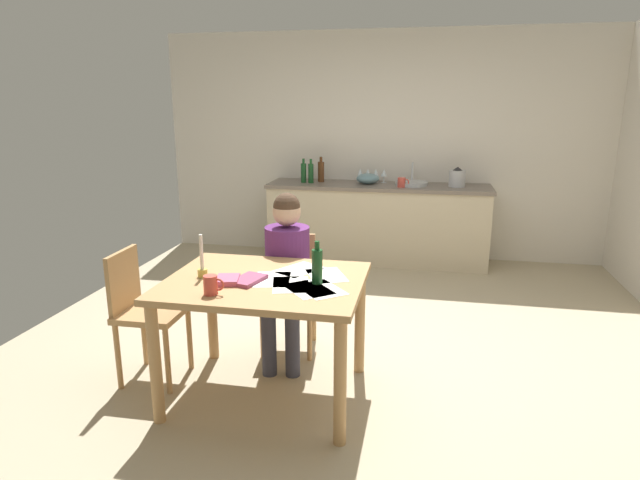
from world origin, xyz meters
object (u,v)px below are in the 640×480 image
book_magazine (228,280)px  book_cookery (248,280)px  wine_glass_near_sink (384,173)px  wine_glass_back_left (368,173)px  dining_table (265,297)px  teacup_on_counter (402,182)px  bottle_oil (304,172)px  bottle_vinegar (311,173)px  candlestick (202,265)px  coffee_mug (211,285)px  person_seated (286,266)px  sink_unit (411,183)px  wine_bottle_on_table (317,266)px  chair_side_empty (143,308)px  mixing_bowl (368,179)px  stovetop_kettle (457,178)px  wine_glass_back_right (360,173)px  bottle_wine_red (321,171)px  wine_glass_by_kettle (376,173)px  chair_at_table (290,287)px

book_magazine → book_cookery: 0.12m
wine_glass_near_sink → wine_glass_back_left: 0.19m
dining_table → teacup_on_counter: (0.66, 2.95, 0.29)m
bottle_oil → bottle_vinegar: bearing=-9.5°
candlestick → teacup_on_counter: bearing=70.7°
coffee_mug → book_cookery: size_ratio=0.53×
dining_table → bottle_oil: 3.13m
person_seated → teacup_on_counter: (0.68, 2.38, 0.27)m
person_seated → sink_unit: 2.67m
wine_bottle_on_table → chair_side_empty: bearing=176.9°
candlestick → wine_glass_near_sink: (0.83, 3.28, 0.16)m
sink_unit → mixing_bowl: 0.50m
bottle_vinegar → wine_bottle_on_table: bearing=-77.0°
book_magazine → sink_unit: 3.35m
wine_glass_near_sink → teacup_on_counter: 0.38m
chair_side_empty → book_magazine: 0.74m
stovetop_kettle → wine_glass_back_right: size_ratio=1.43×
sink_unit → bottle_wine_red: bearing=176.3°
wine_glass_by_kettle → dining_table: bearing=-96.1°
person_seated → mixing_bowl: bearing=83.6°
coffee_mug → book_cookery: 0.28m
wine_bottle_on_table → bottle_wine_red: bearing=100.9°
candlestick → book_magazine: candlestick is taller
chair_side_empty → book_magazine: chair_side_empty is taller
wine_glass_near_sink → teacup_on_counter: (0.22, -0.30, -0.06)m
wine_bottle_on_table → candlestick: bearing=-178.6°
dining_table → sink_unit: 3.21m
wine_glass_near_sink → wine_glass_by_kettle: (-0.10, 0.00, 0.00)m
dining_table → stovetop_kettle: 3.36m
bottle_wine_red → mixing_bowl: bottle_wine_red is taller
chair_side_empty → wine_glass_by_kettle: 3.46m
stovetop_kettle → wine_glass_back_right: (-1.09, 0.15, 0.01)m
wine_glass_by_kettle → sink_unit: bearing=-19.3°
book_magazine → wine_glass_back_left: (0.45, 3.36, 0.22)m
person_seated → wine_glass_back_right: size_ratio=7.76×
candlestick → book_magazine: bearing=-21.0°
coffee_mug → teacup_on_counter: bearing=75.0°
wine_bottle_on_table → wine_glass_by_kettle: wine_glass_by_kettle is taller
candlestick → mixing_bowl: bearing=78.3°
bottle_wine_red → mixing_bowl: 0.56m
chair_at_table → wine_glass_back_right: (0.20, 2.54, 0.54)m
wine_bottle_on_table → sink_unit: bearing=82.0°
chair_at_table → stovetop_kettle: 2.76m
wine_glass_near_sink → teacup_on_counter: wine_glass_near_sink is taller
bottle_vinegar → sink_unit: bearing=2.5°
wine_glass_near_sink → wine_glass_back_left: same height
candlestick → wine_glass_back_left: 3.35m
teacup_on_counter → chair_at_table: bearing=-107.3°
sink_unit → wine_glass_back_left: bearing=164.0°
dining_table → book_cookery: size_ratio=5.23×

